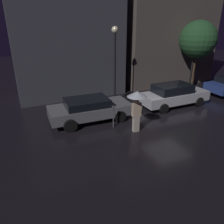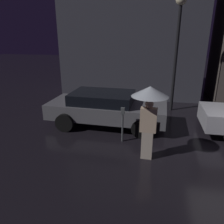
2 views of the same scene
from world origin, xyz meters
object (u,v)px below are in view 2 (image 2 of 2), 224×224
parked_car_grey (106,107)px  street_lamp_near (178,33)px  parking_meter (123,121)px  pedestrian_with_umbrella (149,104)px

parked_car_grey → street_lamp_near: (2.65, 2.31, 2.76)m
parking_meter → street_lamp_near: size_ratio=0.24×
parked_car_grey → street_lamp_near: bearing=43.3°
pedestrian_with_umbrella → parking_meter: 1.52m
parking_meter → pedestrian_with_umbrella: bearing=-46.6°
parked_car_grey → parking_meter: size_ratio=3.85×
parked_car_grey → pedestrian_with_umbrella: size_ratio=2.15×
parked_car_grey → pedestrian_with_umbrella: bearing=-50.3°
parked_car_grey → parking_meter: (0.85, -1.32, 0.02)m
street_lamp_near → pedestrian_with_umbrella: bearing=-101.9°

